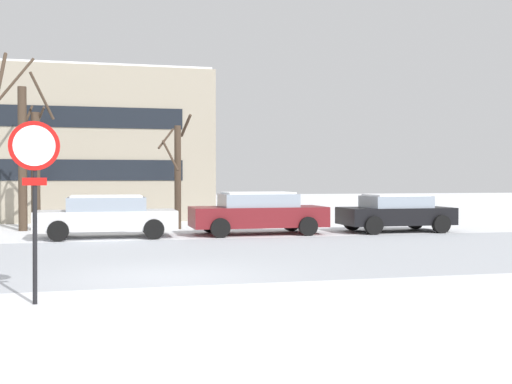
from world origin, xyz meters
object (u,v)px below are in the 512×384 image
Objects in this scene: parked_car_maroon at (258,213)px; parked_car_black at (396,212)px; parked_car_white at (107,216)px; stop_sign at (35,175)px.

parked_car_black is at bearing -1.88° from parked_car_maroon.
parked_car_white reaches higher than parked_car_black.
parked_car_maroon is 5.06m from parked_car_black.
stop_sign is at bearing -136.57° from parked_car_black.
parked_car_white is at bearing 84.17° from stop_sign.
stop_sign is 0.71× the size of parked_car_black.
parked_car_white is at bearing 179.58° from parked_car_black.
stop_sign is 0.61× the size of parked_car_maroon.
parked_car_white is 10.11m from parked_car_black.
stop_sign is 0.63× the size of parked_car_white.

